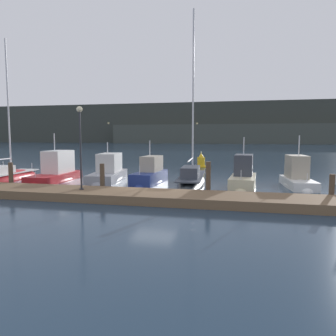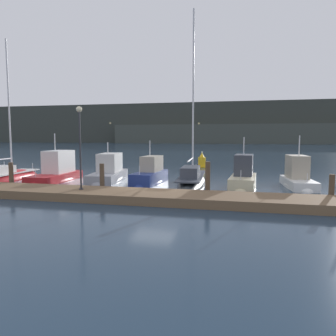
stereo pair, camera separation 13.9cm
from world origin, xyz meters
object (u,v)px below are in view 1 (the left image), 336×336
Objects in this scene: motorboat_berth_7 at (243,180)px; motorboat_berth_8 at (298,182)px; motorboat_berth_3 at (56,176)px; motorboat_berth_4 at (108,176)px; motorboat_berth_5 at (150,178)px; sailboat_berth_2 at (6,179)px; channel_buoy at (201,162)px; sailboat_berth_6 at (192,182)px; dock_lamppost at (80,135)px.

motorboat_berth_8 reaches higher than motorboat_berth_7.
motorboat_berth_3 is at bearing -176.46° from motorboat_berth_8.
motorboat_berth_4 is 1.29× the size of motorboat_berth_5.
motorboat_berth_7 is at bearing 0.23° from motorboat_berth_5.
sailboat_berth_2 is at bearing -176.48° from motorboat_berth_7.
sailboat_berth_2 is at bearing -175.32° from motorboat_berth_8.
motorboat_berth_3 reaches higher than channel_buoy.
motorboat_berth_5 is 2.81× the size of channel_buoy.
motorboat_berth_3 reaches higher than motorboat_berth_8.
motorboat_berth_8 is at bearing 4.74° from sailboat_berth_6.
motorboat_berth_7 is at bearing 1.76° from motorboat_berth_3.
motorboat_berth_3 is 0.94× the size of motorboat_berth_4.
sailboat_berth_6 is 2.57× the size of motorboat_berth_8.
motorboat_berth_5 is (11.07, 1.05, 0.27)m from sailboat_berth_2.
sailboat_berth_6 reaches higher than channel_buoy.
dock_lamppost is (1.35, -6.73, 3.10)m from motorboat_berth_4.
motorboat_berth_7 reaches higher than motorboat_berth_5.
channel_buoy is (13.10, 13.80, 0.51)m from sailboat_berth_2.
sailboat_berth_2 is at bearing -175.36° from sailboat_berth_6.
dock_lamppost reaches higher than motorboat_berth_7.
sailboat_berth_6 is at bearing -5.55° from motorboat_berth_4.
sailboat_berth_6 is (6.52, -0.63, -0.17)m from motorboat_berth_4.
motorboat_berth_8 reaches higher than motorboat_berth_5.
dock_lamppost is at bearing -109.86° from motorboat_berth_5.
motorboat_berth_5 is at bearing -178.30° from sailboat_berth_6.
motorboat_berth_4 is at bearing -114.79° from channel_buoy.
motorboat_berth_8 is (7.04, 0.58, 0.19)m from sailboat_berth_6.
motorboat_berth_3 is 0.46× the size of sailboat_berth_6.
motorboat_berth_5 is (7.27, 0.40, -0.02)m from motorboat_berth_3.
sailboat_berth_6 is (10.27, 0.49, -0.23)m from motorboat_berth_3.
dock_lamppost is at bearing -47.72° from motorboat_berth_3.
sailboat_berth_2 is 3.87m from motorboat_berth_3.
sailboat_berth_6 reaches higher than motorboat_berth_5.
motorboat_berth_4 is at bearing 16.65° from motorboat_berth_3.
sailboat_berth_6 is at bearing 4.64° from sailboat_berth_2.
sailboat_berth_6 is 12.70m from channel_buoy.
sailboat_berth_2 is 17.59m from motorboat_berth_7.
motorboat_berth_4 is 3.62× the size of channel_buoy.
motorboat_berth_4 reaches higher than channel_buoy.
sailboat_berth_6 is at bearing 2.71° from motorboat_berth_3.
motorboat_berth_8 is (17.30, 1.07, -0.04)m from motorboat_berth_3.
sailboat_berth_2 reaches higher than motorboat_berth_3.
sailboat_berth_2 is at bearing -166.75° from motorboat_berth_4.
motorboat_berth_5 is 10.06m from motorboat_berth_8.
motorboat_berth_4 is 7.53m from dock_lamppost.
sailboat_berth_2 is 11.12m from motorboat_berth_5.
sailboat_berth_2 is 2.38× the size of motorboat_berth_5.
motorboat_berth_5 is 0.97× the size of motorboat_berth_8.
sailboat_berth_6 is (3.00, 0.09, -0.21)m from motorboat_berth_5.
motorboat_berth_8 is at bearing -56.47° from channel_buoy.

